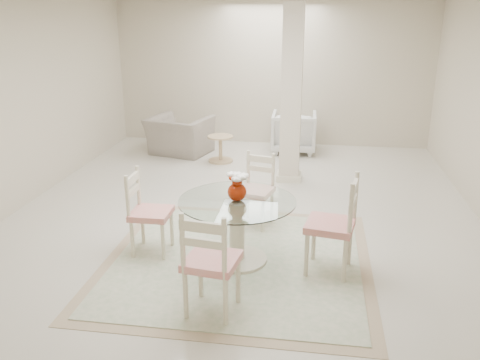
# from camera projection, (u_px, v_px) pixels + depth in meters

# --- Properties ---
(ground) EXTENTS (7.00, 7.00, 0.00)m
(ground) POSITION_uv_depth(u_px,v_px,m) (246.00, 208.00, 6.83)
(ground) COLOR beige
(ground) RESTS_ON ground
(room_shell) EXTENTS (6.02, 7.02, 2.71)m
(room_shell) POSITION_uv_depth(u_px,v_px,m) (246.00, 68.00, 6.23)
(room_shell) COLOR beige
(room_shell) RESTS_ON ground
(column) EXTENTS (0.30, 0.30, 2.70)m
(column) POSITION_uv_depth(u_px,v_px,m) (292.00, 93.00, 7.54)
(column) COLOR beige
(column) RESTS_ON ground
(area_rug) EXTENTS (2.80, 2.80, 0.02)m
(area_rug) POSITION_uv_depth(u_px,v_px,m) (237.00, 261.00, 5.41)
(area_rug) COLOR tan
(area_rug) RESTS_ON ground
(dining_table) EXTENTS (1.21, 1.21, 0.70)m
(dining_table) POSITION_uv_depth(u_px,v_px,m) (237.00, 231.00, 5.29)
(dining_table) COLOR beige
(dining_table) RESTS_ON ground
(red_vase) EXTENTS (0.23, 0.21, 0.30)m
(red_vase) POSITION_uv_depth(u_px,v_px,m) (237.00, 186.00, 5.13)
(red_vase) COLOR #9C1F04
(red_vase) RESTS_ON dining_table
(dining_chair_east) EXTENTS (0.53, 0.53, 1.14)m
(dining_chair_east) POSITION_uv_depth(u_px,v_px,m) (338.00, 218.00, 4.99)
(dining_chair_east) COLOR beige
(dining_chair_east) RESTS_ON ground
(dining_chair_north) EXTENTS (0.48, 0.48, 0.99)m
(dining_chair_north) POSITION_uv_depth(u_px,v_px,m) (257.00, 184.00, 6.17)
(dining_chair_north) COLOR beige
(dining_chair_north) RESTS_ON ground
(dining_chair_west) EXTENTS (0.42, 0.41, 1.03)m
(dining_chair_west) POSITION_uv_depth(u_px,v_px,m) (145.00, 206.00, 5.44)
(dining_chair_west) COLOR #F5EBC9
(dining_chair_west) RESTS_ON ground
(dining_chair_south) EXTENTS (0.50, 0.50, 1.10)m
(dining_chair_south) POSITION_uv_depth(u_px,v_px,m) (209.00, 256.00, 4.28)
(dining_chair_south) COLOR beige
(dining_chair_south) RESTS_ON ground
(recliner_taupe) EXTENTS (1.24, 1.15, 0.68)m
(recliner_taupe) POSITION_uv_depth(u_px,v_px,m) (180.00, 135.00, 9.26)
(recliner_taupe) COLOR gray
(recliner_taupe) RESTS_ON ground
(armchair_white) EXTENTS (0.81, 0.84, 0.74)m
(armchair_white) POSITION_uv_depth(u_px,v_px,m) (294.00, 132.00, 9.38)
(armchair_white) COLOR white
(armchair_white) RESTS_ON ground
(side_table) EXTENTS (0.44, 0.44, 0.46)m
(side_table) POSITION_uv_depth(u_px,v_px,m) (221.00, 150.00, 8.81)
(side_table) COLOR tan
(side_table) RESTS_ON ground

